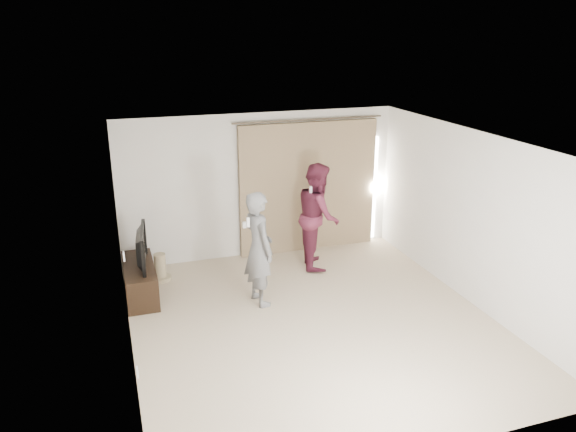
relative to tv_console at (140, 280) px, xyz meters
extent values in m
plane|color=#BCA68D|center=(2.27, -1.67, -0.26)|extent=(5.50, 5.50, 0.00)
cube|color=silver|center=(2.27, 1.08, 1.04)|extent=(5.00, 0.04, 2.60)
cube|color=silver|center=(-0.23, -1.67, 1.04)|extent=(0.04, 5.50, 2.60)
cube|color=white|center=(-0.22, -1.27, 0.94)|extent=(0.02, 0.08, 0.12)
cube|color=white|center=(-0.22, -2.57, 0.04)|extent=(0.02, 0.08, 0.12)
cube|color=white|center=(2.27, -1.67, 2.34)|extent=(5.00, 5.50, 0.01)
cube|color=tan|center=(3.17, 1.01, 0.94)|extent=(2.60, 0.10, 2.40)
cylinder|color=brown|center=(3.17, 1.01, 2.18)|extent=(2.80, 0.03, 0.03)
cube|color=white|center=(4.53, 1.05, 0.79)|extent=(0.08, 0.04, 2.00)
cube|color=black|center=(0.00, 0.00, 0.00)|extent=(0.46, 1.34, 0.51)
imported|color=black|center=(0.00, 0.00, 0.55)|extent=(0.23, 1.01, 0.58)
cylinder|color=tan|center=(0.36, 0.47, -0.23)|extent=(0.35, 0.35, 0.06)
cylinder|color=tan|center=(0.36, 0.47, 0.00)|extent=(0.19, 0.19, 0.40)
imported|color=slate|center=(1.71, -0.81, 0.62)|extent=(0.53, 0.71, 1.76)
cube|color=white|center=(1.53, -0.91, 1.09)|extent=(0.04, 0.04, 0.14)
cube|color=white|center=(1.53, -0.69, 0.97)|extent=(0.05, 0.05, 0.09)
imported|color=maroon|center=(3.06, 0.24, 0.66)|extent=(0.89, 1.03, 1.84)
cube|color=white|center=(2.88, 0.14, 1.15)|extent=(0.04, 0.04, 0.14)
cube|color=white|center=(2.88, 0.36, 1.03)|extent=(0.05, 0.05, 0.09)
camera|label=1|loc=(-0.32, -8.27, 3.76)|focal=35.00mm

